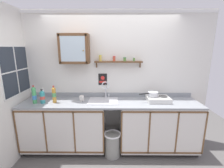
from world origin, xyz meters
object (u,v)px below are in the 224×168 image
at_px(bottle_juice_amber_3, 54,95).
at_px(bottle_soda_green_1, 34,95).
at_px(hot_plate_stove, 158,99).
at_px(saucepan, 153,94).
at_px(mug, 82,98).
at_px(wall_cabinet, 75,49).
at_px(trash_bin, 112,144).
at_px(bottle_water_clear_2, 43,95).
at_px(bottle_detergent_teal_0, 42,97).
at_px(warning_sign, 103,79).
at_px(sink, 103,102).

bearing_deg(bottle_juice_amber_3, bottle_soda_green_1, -174.09).
height_order(hot_plate_stove, saucepan, saucepan).
relative_size(bottle_soda_green_1, bottle_juice_amber_3, 1.04).
distance_m(mug, wall_cabinet, 0.91).
distance_m(bottle_soda_green_1, trash_bin, 1.63).
xyz_separation_m(saucepan, bottle_water_clear_2, (-2.01, -0.01, -0.02)).
height_order(bottle_detergent_teal_0, trash_bin, bottle_detergent_teal_0).
relative_size(hot_plate_stove, warning_sign, 1.76).
bearing_deg(wall_cabinet, sink, -15.39).
relative_size(sink, bottle_detergent_teal_0, 2.10).
bearing_deg(sink, bottle_juice_amber_3, -173.55).
relative_size(bottle_detergent_teal_0, bottle_soda_green_1, 0.79).
bearing_deg(hot_plate_stove, saucepan, 167.54).
bearing_deg(saucepan, hot_plate_stove, -12.46).
height_order(saucepan, mug, saucepan).
bearing_deg(saucepan, bottle_juice_amber_3, -176.82).
bearing_deg(wall_cabinet, bottle_detergent_teal_0, -153.43).
bearing_deg(hot_plate_stove, warning_sign, 164.38).
distance_m(bottle_juice_amber_3, mug, 0.49).
xyz_separation_m(sink, saucepan, (0.90, -0.00, 0.15)).
height_order(hot_plate_stove, bottle_water_clear_2, bottle_water_clear_2).
bearing_deg(mug, bottle_juice_amber_3, -167.90).
bearing_deg(bottle_detergent_teal_0, bottle_soda_green_1, -178.78).
distance_m(saucepan, bottle_detergent_teal_0, 1.97).
distance_m(saucepan, bottle_water_clear_2, 2.01).
height_order(sink, trash_bin, sink).
height_order(bottle_water_clear_2, trash_bin, bottle_water_clear_2).
xyz_separation_m(saucepan, bottle_detergent_teal_0, (-1.97, -0.13, -0.02)).
distance_m(bottle_detergent_teal_0, mug, 0.68).
distance_m(hot_plate_stove, trash_bin, 1.16).
xyz_separation_m(sink, bottle_water_clear_2, (-1.11, -0.01, 0.13)).
bearing_deg(bottle_detergent_teal_0, bottle_juice_amber_3, 9.11).
relative_size(sink, bottle_water_clear_2, 2.22).
bearing_deg(sink, bottle_soda_green_1, -173.70).
bearing_deg(bottle_detergent_teal_0, bottle_water_clear_2, 109.39).
relative_size(bottle_water_clear_2, wall_cabinet, 0.46).
bearing_deg(bottle_soda_green_1, saucepan, 3.62).
bearing_deg(mug, trash_bin, -24.12).
relative_size(hot_plate_stove, bottle_juice_amber_3, 1.29).
bearing_deg(sink, trash_bin, -56.35).
bearing_deg(bottle_juice_amber_3, trash_bin, -8.50).
bearing_deg(warning_sign, hot_plate_stove, -15.62).
relative_size(bottle_soda_green_1, wall_cabinet, 0.61).
relative_size(wall_cabinet, trash_bin, 1.18).
height_order(sink, mug, sink).
xyz_separation_m(bottle_juice_amber_3, trash_bin, (1.04, -0.16, -0.88)).
xyz_separation_m(mug, warning_sign, (0.37, 0.26, 0.30)).
distance_m(saucepan, warning_sign, 0.99).
height_order(sink, bottle_detergent_teal_0, sink).
bearing_deg(warning_sign, bottle_detergent_teal_0, -159.21).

